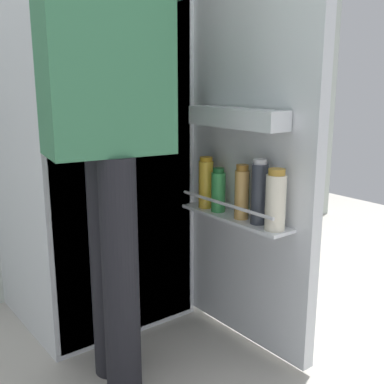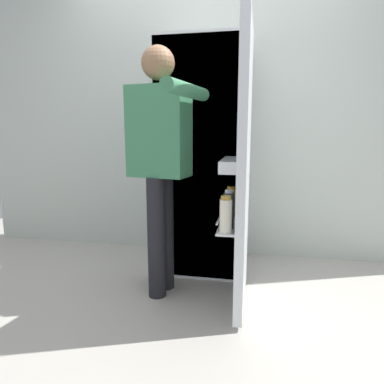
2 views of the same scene
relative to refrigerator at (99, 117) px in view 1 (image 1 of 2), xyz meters
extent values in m
plane|color=#B7B2A8|center=(-0.03, -0.51, -0.90)|extent=(5.57, 5.57, 0.00)
cube|color=beige|center=(-0.03, 0.42, 0.43)|extent=(4.40, 0.10, 2.66)
cube|color=silver|center=(-0.03, 0.05, 0.00)|extent=(0.66, 0.64, 1.79)
cube|color=white|center=(-0.03, -0.26, 0.00)|extent=(0.62, 0.01, 1.75)
cube|color=white|center=(-0.03, -0.21, 0.14)|extent=(0.58, 0.09, 0.01)
cube|color=silver|center=(0.33, -0.59, -0.01)|extent=(0.05, 0.64, 1.72)
cube|color=white|center=(0.25, -0.59, -0.35)|extent=(0.11, 0.51, 0.01)
cylinder|color=silver|center=(0.20, -0.59, -0.29)|extent=(0.01, 0.49, 0.01)
cube|color=white|center=(0.25, -0.59, 0.02)|extent=(0.10, 0.43, 0.07)
cylinder|color=tan|center=(0.25, -0.63, -0.26)|extent=(0.05, 0.05, 0.18)
cylinder|color=#996623|center=(0.25, -0.63, -0.15)|extent=(0.05, 0.05, 0.02)
cylinder|color=#333842|center=(0.25, -0.71, -0.24)|extent=(0.06, 0.06, 0.22)
cylinder|color=silver|center=(0.25, -0.71, -0.12)|extent=(0.05, 0.05, 0.02)
cylinder|color=green|center=(0.24, -0.50, -0.27)|extent=(0.06, 0.06, 0.15)
cylinder|color=#195B28|center=(0.24, -0.50, -0.18)|extent=(0.04, 0.04, 0.02)
cylinder|color=#EDE5CC|center=(0.24, -0.79, -0.25)|extent=(0.07, 0.07, 0.19)
cylinder|color=#B78933|center=(0.24, -0.79, -0.14)|extent=(0.06, 0.06, 0.02)
cylinder|color=gold|center=(0.24, -0.42, -0.25)|extent=(0.06, 0.06, 0.19)
cylinder|color=#BC8419|center=(0.24, -0.42, -0.15)|extent=(0.05, 0.05, 0.02)
cylinder|color=#4C7F3D|center=(-0.08, -0.21, 0.20)|extent=(0.08, 0.08, 0.11)
cylinder|color=black|center=(-0.21, -0.43, -0.48)|extent=(0.12, 0.12, 0.82)
cylinder|color=black|center=(-0.24, -0.57, -0.48)|extent=(0.12, 0.12, 0.82)
cube|color=#3D7F56|center=(-0.23, -0.50, 0.22)|extent=(0.42, 0.28, 0.58)
cylinder|color=#3D7F56|center=(-0.19, -0.31, 0.20)|extent=(0.08, 0.08, 0.55)
camera|label=1|loc=(-0.94, -1.85, 0.17)|focal=44.50mm
camera|label=2|loc=(0.42, -2.68, 0.24)|focal=31.93mm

